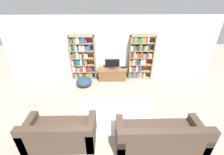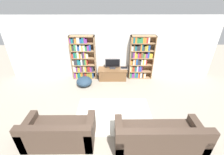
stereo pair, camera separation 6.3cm
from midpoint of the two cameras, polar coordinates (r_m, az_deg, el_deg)
wall_back at (r=6.41m, az=0.07°, el=11.15°), size 8.80×0.06×2.60m
bookshelf_left at (r=6.47m, az=-10.86°, el=7.14°), size 1.01×0.30×1.87m
bookshelf_right at (r=6.47m, az=10.97°, el=7.52°), size 1.01×0.30×1.87m
tv_stand at (r=6.51m, az=0.51°, el=1.36°), size 1.23×0.55×0.48m
television at (r=6.36m, az=0.52°, el=5.31°), size 0.62×0.16×0.43m
laptop at (r=6.49m, az=4.92°, el=3.66°), size 0.30×0.24×0.03m
area_rug at (r=4.78m, az=1.01°, el=-14.03°), size 2.32×1.62×0.02m
couch_left_sectional at (r=4.14m, az=-18.89°, el=-19.34°), size 1.70×0.86×0.78m
couch_right_sofa at (r=4.01m, az=17.77°, el=-21.07°), size 2.07×0.88×0.86m
beanbag_ottoman at (r=6.15m, az=-10.24°, el=-1.53°), size 0.62×0.62×0.37m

